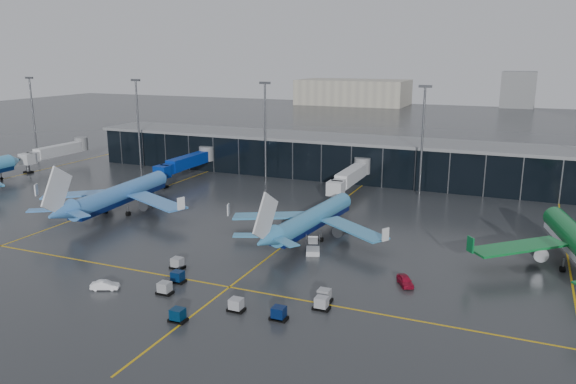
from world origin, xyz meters
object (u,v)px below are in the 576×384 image
at_px(mobile_airstair, 313,249).
at_px(service_van_white, 105,285).
at_px(service_van_red, 405,281).
at_px(airliner_arkefly, 120,183).
at_px(baggage_carts, 230,294).
at_px(airliner_klm_near, 313,207).

distance_m(mobile_airstair, service_van_white, 33.35).
relative_size(mobile_airstair, service_van_red, 0.91).
height_order(airliner_arkefly, service_van_red, airliner_arkefly).
bearing_deg(airliner_arkefly, baggage_carts, -39.14).
bearing_deg(baggage_carts, service_van_red, 34.26).
bearing_deg(mobile_airstair, airliner_klm_near, 90.25).
bearing_deg(airliner_klm_near, baggage_carts, -85.56).
bearing_deg(service_van_white, baggage_carts, -101.56).
xyz_separation_m(airliner_arkefly, airliner_klm_near, (42.61, 0.41, -0.67)).
xyz_separation_m(airliner_arkefly, mobile_airstair, (45.70, -7.89, -5.50)).
distance_m(baggage_carts, mobile_airstair, 21.68).
bearing_deg(service_van_white, service_van_red, -88.99).
xyz_separation_m(airliner_klm_near, service_van_red, (19.92, -15.50, -4.90)).
distance_m(airliner_arkefly, service_van_red, 64.57).
relative_size(airliner_arkefly, airliner_klm_near, 1.12).
xyz_separation_m(airliner_klm_near, service_van_white, (-18.65, -33.60, -4.95)).
relative_size(airliner_klm_near, mobile_airstair, 9.69).
xyz_separation_m(airliner_klm_near, baggage_carts, (-0.82, -29.62, -4.84)).
xyz_separation_m(airliner_klm_near, mobile_airstair, (3.08, -8.30, -4.83)).
relative_size(baggage_carts, service_van_red, 6.68).
distance_m(airliner_klm_near, baggage_carts, 30.03).
relative_size(service_van_red, service_van_white, 1.05).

